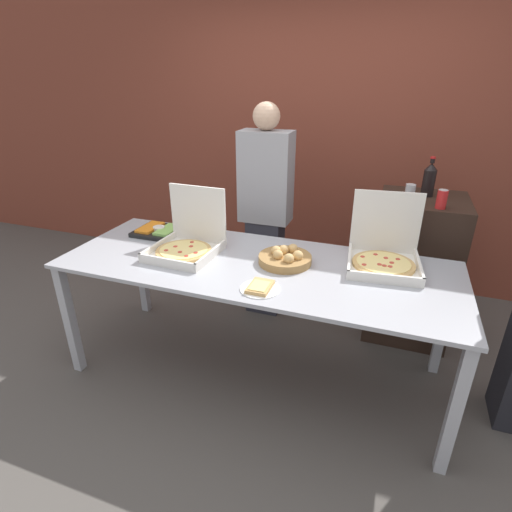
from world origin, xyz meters
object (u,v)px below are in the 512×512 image
at_px(soda_can_silver, 410,193).
at_px(person_guest_plaid, 265,211).
at_px(pizza_box_far_right, 384,253).
at_px(paper_plate_front_center, 260,287).
at_px(bread_basket, 285,258).
at_px(veggie_tray, 159,231).
at_px(soda_bottle, 429,179).
at_px(pizza_box_far_left, 187,242).
at_px(soda_can_colored, 442,199).

height_order(soda_can_silver, person_guest_plaid, person_guest_plaid).
distance_m(pizza_box_far_right, paper_plate_front_center, 0.82).
height_order(paper_plate_front_center, soda_can_silver, soda_can_silver).
xyz_separation_m(paper_plate_front_center, bread_basket, (0.04, 0.37, 0.02)).
bearing_deg(soda_can_silver, veggie_tray, -163.33).
bearing_deg(soda_can_silver, person_guest_plaid, 177.47).
bearing_deg(pizza_box_far_right, paper_plate_front_center, -143.96).
relative_size(soda_can_silver, person_guest_plaid, 0.07).
xyz_separation_m(paper_plate_front_center, soda_can_silver, (0.72, 1.04, 0.32)).
bearing_deg(soda_bottle, bread_basket, -132.30).
bearing_deg(person_guest_plaid, bread_basket, 117.22).
bearing_deg(soda_can_silver, soda_bottle, 59.30).
bearing_deg(bread_basket, pizza_box_far_left, -175.02).
relative_size(pizza_box_far_right, soda_can_silver, 3.86).
distance_m(veggie_tray, bread_basket, 1.03).
xyz_separation_m(pizza_box_far_left, paper_plate_front_center, (0.61, -0.31, -0.06)).
distance_m(pizza_box_far_left, soda_bottle, 1.76).
bearing_deg(soda_can_colored, person_guest_plaid, 174.16).
distance_m(soda_can_colored, person_guest_plaid, 1.28).
bearing_deg(bread_basket, person_guest_plaid, 117.22).
distance_m(pizza_box_far_left, veggie_tray, 0.43).
bearing_deg(veggie_tray, paper_plate_front_center, -28.87).
height_order(pizza_box_far_right, paper_plate_front_center, pizza_box_far_right).
bearing_deg(person_guest_plaid, pizza_box_far_left, 70.37).
bearing_deg(bread_basket, veggie_tray, 170.47).
relative_size(paper_plate_front_center, soda_bottle, 0.81).
relative_size(bread_basket, person_guest_plaid, 0.19).
distance_m(soda_bottle, person_guest_plaid, 1.23).
bearing_deg(bread_basket, soda_can_colored, 34.18).
relative_size(pizza_box_far_left, soda_bottle, 1.57).
bearing_deg(pizza_box_far_left, person_guest_plaid, 72.26).
bearing_deg(soda_can_silver, paper_plate_front_center, -124.47).
relative_size(pizza_box_far_left, person_guest_plaid, 0.25).
bearing_deg(pizza_box_far_right, soda_bottle, 66.00).
bearing_deg(pizza_box_far_right, person_guest_plaid, 144.25).
xyz_separation_m(paper_plate_front_center, soda_bottle, (0.84, 1.25, 0.38)).
bearing_deg(pizza_box_far_right, soda_can_silver, 71.86).
bearing_deg(soda_bottle, soda_can_colored, -74.76).
bearing_deg(soda_bottle, pizza_box_far_left, -147.17).
xyz_separation_m(paper_plate_front_center, soda_can_colored, (0.91, 0.96, 0.32)).
xyz_separation_m(bread_basket, person_guest_plaid, (-0.37, 0.72, 0.04)).
height_order(pizza_box_far_left, soda_can_silver, pizza_box_far_left).
bearing_deg(bread_basket, pizza_box_far_right, 17.68).
xyz_separation_m(bread_basket, soda_can_colored, (0.88, 0.60, 0.30)).
relative_size(pizza_box_far_right, veggie_tray, 1.44).
relative_size(paper_plate_front_center, bread_basket, 0.68).
relative_size(pizza_box_far_right, person_guest_plaid, 0.28).
xyz_separation_m(pizza_box_far_right, soda_bottle, (0.23, 0.70, 0.32)).
height_order(paper_plate_front_center, soda_bottle, soda_bottle).
xyz_separation_m(pizza_box_far_right, soda_can_silver, (0.11, 0.49, 0.26)).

